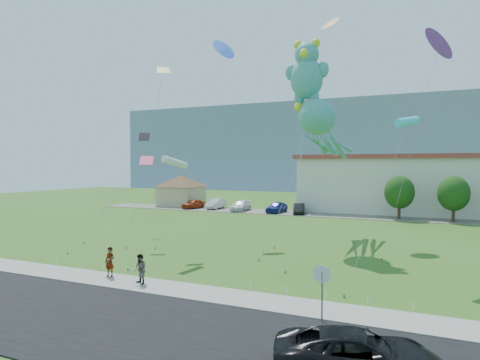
% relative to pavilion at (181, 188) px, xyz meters
% --- Properties ---
extents(ground, '(160.00, 160.00, 0.00)m').
position_rel_pavilion_xyz_m(ground, '(24.00, -38.00, -3.02)').
color(ground, '#315819').
rests_on(ground, ground).
extents(road, '(80.00, 8.00, 0.06)m').
position_rel_pavilion_xyz_m(road, '(24.00, -46.00, -2.99)').
color(road, black).
rests_on(road, ground).
extents(sidewalk, '(80.00, 2.50, 0.10)m').
position_rel_pavilion_xyz_m(sidewalk, '(24.00, -40.75, -2.97)').
color(sidewalk, gray).
rests_on(sidewalk, ground).
extents(parking_strip, '(70.00, 6.00, 0.06)m').
position_rel_pavilion_xyz_m(parking_strip, '(24.00, -3.00, -2.99)').
color(parking_strip, '#59544C').
rests_on(parking_strip, ground).
extents(hill_ridge, '(160.00, 50.00, 25.00)m').
position_rel_pavilion_xyz_m(hill_ridge, '(24.00, 82.00, 9.48)').
color(hill_ridge, slate).
rests_on(hill_ridge, ground).
extents(pavilion, '(9.20, 9.20, 5.00)m').
position_rel_pavilion_xyz_m(pavilion, '(0.00, 0.00, 0.00)').
color(pavilion, tan).
rests_on(pavilion, ground).
extents(stop_sign, '(0.80, 0.07, 2.50)m').
position_rel_pavilion_xyz_m(stop_sign, '(33.50, -42.21, -1.15)').
color(stop_sign, slate).
rests_on(stop_sign, ground).
extents(rope_fence, '(26.05, 0.05, 0.50)m').
position_rel_pavilion_xyz_m(rope_fence, '(24.00, -39.30, -2.77)').
color(rope_fence, white).
rests_on(rope_fence, ground).
extents(tree_near, '(3.60, 3.60, 5.47)m').
position_rel_pavilion_xyz_m(tree_near, '(34.00, -4.00, 0.36)').
color(tree_near, '#3F2B19').
rests_on(tree_near, ground).
extents(tree_mid, '(3.60, 3.60, 5.47)m').
position_rel_pavilion_xyz_m(tree_mid, '(40.00, -4.00, 0.36)').
color(tree_mid, '#3F2B19').
rests_on(tree_mid, ground).
extents(suv, '(5.72, 3.74, 1.46)m').
position_rel_pavilion_xyz_m(suv, '(35.67, -46.49, -2.23)').
color(suv, black).
rests_on(suv, road).
extents(pedestrian_left, '(0.64, 0.42, 1.76)m').
position_rel_pavilion_xyz_m(pedestrian_left, '(20.32, -40.26, -2.04)').
color(pedestrian_left, gray).
rests_on(pedestrian_left, sidewalk).
extents(pedestrian_right, '(0.98, 0.88, 1.66)m').
position_rel_pavilion_xyz_m(pedestrian_right, '(22.96, -40.81, -2.09)').
color(pedestrian_right, gray).
rests_on(pedestrian_right, sidewalk).
extents(parked_car_red, '(2.82, 4.44, 1.41)m').
position_rel_pavilion_xyz_m(parked_car_red, '(4.29, -3.26, -2.26)').
color(parked_car_red, '#A73514').
rests_on(parked_car_red, parking_strip).
extents(parked_car_silver, '(1.65, 4.63, 1.52)m').
position_rel_pavilion_xyz_m(parked_car_silver, '(7.55, -2.11, -2.20)').
color(parked_car_silver, silver).
rests_on(parked_car_silver, parking_strip).
extents(parked_car_white, '(2.36, 5.10, 1.44)m').
position_rel_pavilion_xyz_m(parked_car_white, '(12.20, -3.23, -2.24)').
color(parked_car_white, white).
rests_on(parked_car_white, parking_strip).
extents(parked_car_blue, '(2.16, 4.66, 1.54)m').
position_rel_pavilion_xyz_m(parked_car_blue, '(17.83, -3.40, -2.19)').
color(parked_car_blue, navy).
rests_on(parked_car_blue, parking_strip).
extents(parked_car_black, '(2.53, 4.53, 1.41)m').
position_rel_pavilion_xyz_m(parked_car_black, '(21.09, -3.51, -2.26)').
color(parked_car_black, black).
rests_on(parked_car_black, parking_strip).
extents(octopus_kite, '(3.86, 14.35, 12.12)m').
position_rel_pavilion_xyz_m(octopus_kite, '(29.06, -24.14, 6.82)').
color(octopus_kite, teal).
rests_on(octopus_kite, ground).
extents(teddy_bear_kite, '(3.69, 10.96, 17.11)m').
position_rel_pavilion_xyz_m(teddy_bear_kite, '(28.05, -25.14, 11.32)').
color(teddy_bear_kite, teal).
rests_on(teddy_bear_kite, ground).
extents(small_kite_white, '(0.96, 5.63, 7.36)m').
position_rel_pavilion_xyz_m(small_kite_white, '(20.76, -33.92, 3.85)').
color(small_kite_white, silver).
rests_on(small_kite_white, ground).
extents(small_kite_cyan, '(2.85, 7.61, 9.83)m').
position_rel_pavilion_xyz_m(small_kite_cyan, '(36.23, -31.91, 6.29)').
color(small_kite_cyan, '#35C8EF').
rests_on(small_kite_cyan, ground).
extents(small_kite_pink, '(3.92, 6.18, 7.53)m').
position_rel_pavilion_xyz_m(small_kite_pink, '(15.65, -31.30, 3.38)').
color(small_kite_pink, '#F0356A').
rests_on(small_kite_pink, ground).
extents(small_kite_blue, '(2.46, 9.98, 18.62)m').
position_rel_pavilion_xyz_m(small_kite_blue, '(19.07, -22.89, 14.45)').
color(small_kite_blue, blue).
rests_on(small_kite_blue, ground).
extents(small_kite_black, '(1.29, 8.95, 10.05)m').
position_rel_pavilion_xyz_m(small_kite_black, '(10.79, -25.13, 5.49)').
color(small_kite_black, black).
rests_on(small_kite_black, ground).
extents(small_kite_purple, '(4.45, 6.90, 17.04)m').
position_rel_pavilion_xyz_m(small_kite_purple, '(37.94, -22.50, 12.95)').
color(small_kite_purple, purple).
rests_on(small_kite_purple, ground).
extents(small_kite_orange, '(3.11, 10.76, 21.37)m').
position_rel_pavilion_xyz_m(small_kite_orange, '(28.25, -17.93, 17.06)').
color(small_kite_orange, orange).
rests_on(small_kite_orange, ground).
extents(small_kite_yellow, '(2.12, 4.00, 15.19)m').
position_rel_pavilion_xyz_m(small_kite_yellow, '(16.59, -29.80, 9.87)').
color(small_kite_yellow, gold).
rests_on(small_kite_yellow, ground).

